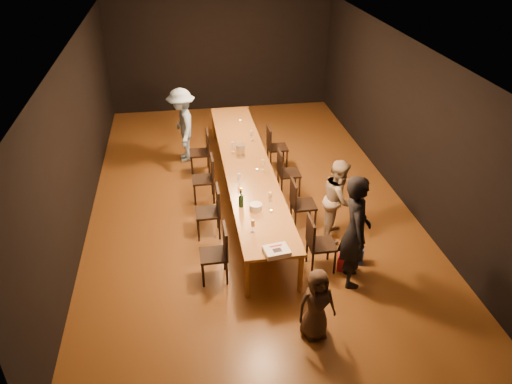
{
  "coord_description": "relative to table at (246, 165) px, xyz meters",
  "views": [
    {
      "loc": [
        -1.16,
        -8.5,
        5.12
      ],
      "look_at": [
        -0.06,
        -1.55,
        1.0
      ],
      "focal_mm": 35.0,
      "sensor_mm": 36.0,
      "label": 1
    }
  ],
  "objects": [
    {
      "name": "chair_right_2",
      "position": [
        0.85,
        0.0,
        -0.24
      ],
      "size": [
        0.42,
        0.42,
        0.93
      ],
      "primitive_type": null,
      "rotation": [
        0.0,
        0.0,
        -1.57
      ],
      "color": "black",
      "rests_on": "ground"
    },
    {
      "name": "chair_left_3",
      "position": [
        -0.85,
        1.2,
        -0.24
      ],
      "size": [
        0.42,
        0.42,
        0.93
      ],
      "primitive_type": null,
      "rotation": [
        0.0,
        0.0,
        1.57
      ],
      "color": "black",
      "rests_on": "ground"
    },
    {
      "name": "champagne_bottle",
      "position": [
        -0.31,
        -1.56,
        0.22
      ],
      "size": [
        0.09,
        0.09,
        0.35
      ],
      "primitive_type": null,
      "rotation": [
        0.0,
        0.0,
        -0.1
      ],
      "color": "black",
      "rests_on": "table"
    },
    {
      "name": "chair_right_1",
      "position": [
        0.85,
        -1.2,
        -0.24
      ],
      "size": [
        0.42,
        0.42,
        0.93
      ],
      "primitive_type": null,
      "rotation": [
        0.0,
        0.0,
        -1.57
      ],
      "color": "black",
      "rests_on": "ground"
    },
    {
      "name": "ground",
      "position": [
        0.0,
        0.0,
        -0.7
      ],
      "size": [
        10.0,
        10.0,
        0.0
      ],
      "primitive_type": "plane",
      "color": "#4D2D13",
      "rests_on": "ground"
    },
    {
      "name": "gift_bag_red",
      "position": [
        1.22,
        -2.53,
        -0.56
      ],
      "size": [
        0.26,
        0.2,
        0.27
      ],
      "primitive_type": "cube",
      "rotation": [
        0.0,
        0.0,
        -0.33
      ],
      "color": "#E42245",
      "rests_on": "ground"
    },
    {
      "name": "tealight_near",
      "position": [
        0.15,
        -1.8,
        0.06
      ],
      "size": [
        0.05,
        0.05,
        0.03
      ],
      "primitive_type": "cylinder",
      "color": "#B2B7B2",
      "rests_on": "table"
    },
    {
      "name": "wineglass_5",
      "position": [
        0.25,
        1.04,
        0.15
      ],
      "size": [
        0.06,
        0.06,
        0.21
      ],
      "primitive_type": null,
      "color": "silver",
      "rests_on": "table"
    },
    {
      "name": "wineglass_4",
      "position": [
        -0.2,
        0.53,
        0.15
      ],
      "size": [
        0.06,
        0.06,
        0.21
      ],
      "primitive_type": null,
      "color": "silver",
      "rests_on": "table"
    },
    {
      "name": "plate_stack",
      "position": [
        -0.09,
        -1.71,
        0.11
      ],
      "size": [
        0.23,
        0.23,
        0.12
      ],
      "primitive_type": "cylinder",
      "rotation": [
        0.0,
        0.0,
        0.12
      ],
      "color": "white",
      "rests_on": "table"
    },
    {
      "name": "ice_bucket",
      "position": [
        -0.06,
        0.41,
        0.15
      ],
      "size": [
        0.22,
        0.22,
        0.2
      ],
      "primitive_type": "cylinder",
      "rotation": [
        0.0,
        0.0,
        0.27
      ],
      "color": "#B3B4B8",
      "rests_on": "table"
    },
    {
      "name": "tealight_far",
      "position": [
        0.15,
        2.06,
        0.06
      ],
      "size": [
        0.05,
        0.05,
        0.03
      ],
      "primitive_type": "cylinder",
      "color": "#B2B7B2",
      "rests_on": "table"
    },
    {
      "name": "chair_right_0",
      "position": [
        0.85,
        -2.4,
        -0.24
      ],
      "size": [
        0.42,
        0.42,
        0.93
      ],
      "primitive_type": null,
      "rotation": [
        0.0,
        0.0,
        -1.57
      ],
      "color": "black",
      "rests_on": "ground"
    },
    {
      "name": "table",
      "position": [
        0.0,
        0.0,
        0.0
      ],
      "size": [
        0.9,
        6.0,
        0.75
      ],
      "color": "brown",
      "rests_on": "ground"
    },
    {
      "name": "gift_bag_blue",
      "position": [
        1.45,
        -2.37,
        -0.55
      ],
      "size": [
        0.28,
        0.23,
        0.3
      ],
      "primitive_type": "cube",
      "rotation": [
        0.0,
        0.0,
        -0.33
      ],
      "color": "#24459F",
      "rests_on": "ground"
    },
    {
      "name": "chair_right_3",
      "position": [
        0.85,
        1.2,
        -0.24
      ],
      "size": [
        0.42,
        0.42,
        0.93
      ],
      "primitive_type": null,
      "rotation": [
        0.0,
        0.0,
        -1.57
      ],
      "color": "black",
      "rests_on": "ground"
    },
    {
      "name": "wineglass_1",
      "position": [
        0.18,
        -1.53,
        0.15
      ],
      "size": [
        0.06,
        0.06,
        0.21
      ],
      "primitive_type": null,
      "color": "beige",
      "rests_on": "table"
    },
    {
      "name": "wineglass_3",
      "position": [
        0.26,
        -0.33,
        0.15
      ],
      "size": [
        0.06,
        0.06,
        0.21
      ],
      "primitive_type": null,
      "color": "beige",
      "rests_on": "table"
    },
    {
      "name": "chair_left_2",
      "position": [
        -0.85,
        0.0,
        -0.24
      ],
      "size": [
        0.42,
        0.42,
        0.93
      ],
      "primitive_type": null,
      "rotation": [
        0.0,
        0.0,
        1.57
      ],
      "color": "black",
      "rests_on": "ground"
    },
    {
      "name": "chair_left_1",
      "position": [
        -0.85,
        -1.2,
        -0.24
      ],
      "size": [
        0.42,
        0.42,
        0.93
      ],
      "primitive_type": null,
      "rotation": [
        0.0,
        0.0,
        1.57
      ],
      "color": "black",
      "rests_on": "ground"
    },
    {
      "name": "chair_left_0",
      "position": [
        -0.85,
        -2.4,
        -0.24
      ],
      "size": [
        0.42,
        0.42,
        0.93
      ],
      "primitive_type": null,
      "rotation": [
        0.0,
        0.0,
        1.57
      ],
      "color": "black",
      "rests_on": "ground"
    },
    {
      "name": "woman_tan",
      "position": [
        1.37,
        -1.55,
        0.02
      ],
      "size": [
        0.78,
        0.86,
        1.45
      ],
      "primitive_type": "imported",
      "rotation": [
        0.0,
        0.0,
        1.18
      ],
      "color": "tan",
      "rests_on": "ground"
    },
    {
      "name": "tealight_mid",
      "position": [
        0.15,
        -0.35,
        0.06
      ],
      "size": [
        0.05,
        0.05,
        0.03
      ],
      "primitive_type": "cylinder",
      "color": "#B2B7B2",
      "rests_on": "table"
    },
    {
      "name": "child",
      "position": [
        0.4,
        -3.78,
        -0.17
      ],
      "size": [
        0.56,
        0.41,
        1.07
      ],
      "primitive_type": "imported",
      "rotation": [
        0.0,
        0.0,
        0.13
      ],
      "color": "#463527",
      "rests_on": "ground"
    },
    {
      "name": "woman_birthday",
      "position": [
        1.23,
        -2.77,
        0.21
      ],
      "size": [
        0.54,
        0.73,
        1.83
      ],
      "primitive_type": "imported",
      "rotation": [
        0.0,
        0.0,
        1.41
      ],
      "color": "black",
      "rests_on": "ground"
    },
    {
      "name": "wineglass_2",
      "position": [
        -0.24,
        -0.8,
        0.15
      ],
      "size": [
        0.06,
        0.06,
        0.21
      ],
      "primitive_type": null,
      "color": "silver",
      "rests_on": "table"
    },
    {
      "name": "wineglass_0",
      "position": [
        -0.22,
        -2.3,
        0.15
      ],
      "size": [
        0.06,
        0.06,
        0.21
      ],
      "primitive_type": null,
      "color": "beige",
      "rests_on": "table"
    },
    {
      "name": "man_blue",
      "position": [
        -1.17,
        1.86,
        0.13
      ],
      "size": [
        0.72,
        1.13,
        1.66
      ],
      "primitive_type": "imported",
      "rotation": [
        0.0,
        0.0,
        -1.48
      ],
      "color": "#8CB3D9",
      "rests_on": "ground"
    },
    {
      "name": "room_shell",
      "position": [
        0.0,
        0.0,
        1.38
      ],
      "size": [
        6.04,
        10.04,
        3.02
      ],
      "color": "black",
      "rests_on": "ground"
    },
    {
      "name": "birthday_cake",
      "position": [
        0.03,
        -2.9,
        0.09
      ],
      "size": [
        0.39,
        0.33,
        0.08
      ],
      "rotation": [
        0.0,
        0.0,
        0.15
      ],
      "color": "white",
      "rests_on": "table"
    }
  ]
}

